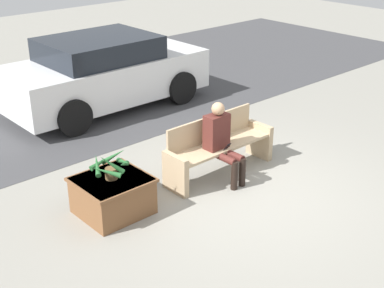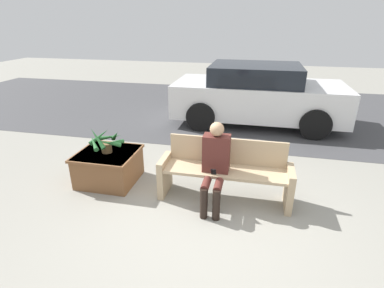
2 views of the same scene
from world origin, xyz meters
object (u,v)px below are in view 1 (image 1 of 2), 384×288
(planter_box, at_px, (113,194))
(parked_car, at_px, (104,72))
(bench, at_px, (218,146))
(person_seated, at_px, (221,139))
(potted_plant, at_px, (111,166))

(planter_box, relative_size, parked_car, 0.22)
(bench, height_order, person_seated, person_seated)
(person_seated, xyz_separation_m, potted_plant, (-1.76, 0.27, 0.04))
(parked_car, bearing_deg, planter_box, -122.19)
(person_seated, bearing_deg, potted_plant, 171.31)
(bench, distance_m, potted_plant, 1.90)
(person_seated, height_order, potted_plant, person_seated)
(person_seated, height_order, parked_car, parked_car)
(person_seated, relative_size, planter_box, 1.31)
(person_seated, distance_m, planter_box, 1.82)
(parked_car, bearing_deg, potted_plant, -122.11)
(potted_plant, bearing_deg, planter_box, 130.09)
(bench, height_order, potted_plant, potted_plant)
(bench, relative_size, planter_box, 2.06)
(planter_box, bearing_deg, parked_car, 57.81)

